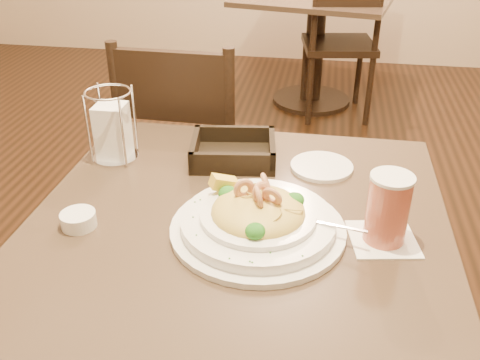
% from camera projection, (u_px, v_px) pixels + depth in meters
% --- Properties ---
extents(main_table, '(0.90, 0.90, 0.72)m').
position_uv_depth(main_table, '(239.00, 295.00, 1.27)').
color(main_table, black).
rests_on(main_table, ground).
extents(background_table, '(1.06, 1.06, 0.72)m').
position_uv_depth(background_table, '(316.00, 30.00, 3.43)').
color(background_table, black).
rests_on(background_table, ground).
extents(dining_chair_near, '(0.43, 0.43, 0.93)m').
position_uv_depth(dining_chair_near, '(188.00, 156.00, 1.89)').
color(dining_chair_near, black).
rests_on(dining_chair_near, ground).
extents(dining_chair_far, '(0.48, 0.48, 0.93)m').
position_uv_depth(dining_chair_far, '(341.00, 39.00, 3.21)').
color(dining_chair_far, black).
rests_on(dining_chair_far, ground).
extents(pasta_bowl, '(0.40, 0.36, 0.12)m').
position_uv_depth(pasta_bowl, '(258.00, 218.00, 1.10)').
color(pasta_bowl, white).
rests_on(pasta_bowl, main_table).
extents(drink_glass, '(0.15, 0.15, 0.15)m').
position_uv_depth(drink_glass, '(388.00, 209.00, 1.05)').
color(drink_glass, white).
rests_on(drink_glass, main_table).
extents(bread_basket, '(0.24, 0.20, 0.06)m').
position_uv_depth(bread_basket, '(233.00, 153.00, 1.38)').
color(bread_basket, black).
rests_on(bread_basket, main_table).
extents(napkin_caddy, '(0.12, 0.12, 0.19)m').
position_uv_depth(napkin_caddy, '(113.00, 130.00, 1.36)').
color(napkin_caddy, silver).
rests_on(napkin_caddy, main_table).
extents(side_plate, '(0.16, 0.16, 0.01)m').
position_uv_depth(side_plate, '(322.00, 167.00, 1.35)').
color(side_plate, white).
rests_on(side_plate, main_table).
extents(butter_ramekin, '(0.09, 0.09, 0.03)m').
position_uv_depth(butter_ramekin, '(78.00, 220.00, 1.12)').
color(butter_ramekin, white).
rests_on(butter_ramekin, main_table).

